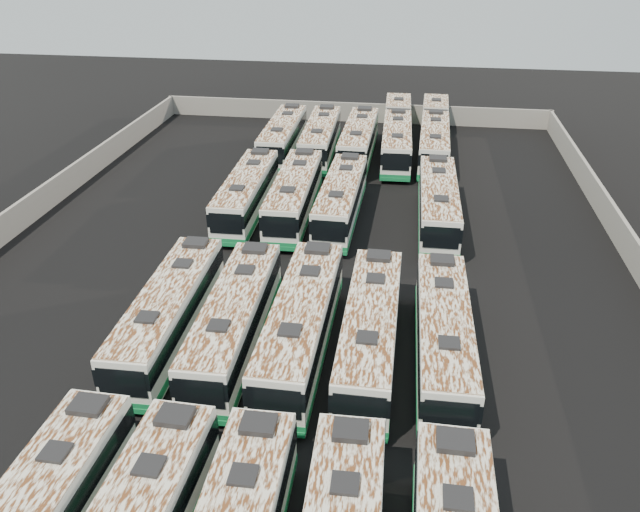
% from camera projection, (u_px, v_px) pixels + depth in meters
% --- Properties ---
extents(ground, '(140.00, 140.00, 0.00)m').
position_uv_depth(ground, '(300.00, 271.00, 42.33)').
color(ground, black).
rests_on(ground, ground).
extents(perimeter_wall, '(45.20, 73.20, 2.20)m').
position_uv_depth(perimeter_wall, '(300.00, 257.00, 41.80)').
color(perimeter_wall, gray).
rests_on(perimeter_wall, ground).
extents(bus_midfront_far_left, '(2.98, 12.91, 3.63)m').
position_uv_depth(bus_midfront_far_left, '(169.00, 313.00, 34.48)').
color(bus_midfront_far_left, silver).
rests_on(bus_midfront_far_left, ground).
extents(bus_midfront_left, '(2.95, 12.91, 3.63)m').
position_uv_depth(bus_midfront_left, '(235.00, 320.00, 33.83)').
color(bus_midfront_left, silver).
rests_on(bus_midfront_left, ground).
extents(bus_midfront_center, '(2.93, 13.41, 3.78)m').
position_uv_depth(bus_midfront_center, '(301.00, 324.00, 33.37)').
color(bus_midfront_center, silver).
rests_on(bus_midfront_center, ground).
extents(bus_midfront_right, '(2.78, 12.94, 3.65)m').
position_uv_depth(bus_midfront_right, '(370.00, 331.00, 32.92)').
color(bus_midfront_right, silver).
rests_on(bus_midfront_right, ground).
extents(bus_midfront_far_right, '(2.91, 12.84, 3.61)m').
position_uv_depth(bus_midfront_far_right, '(443.00, 336.00, 32.58)').
color(bus_midfront_far_right, silver).
rests_on(bus_midfront_far_right, ground).
extents(bus_midback_far_left, '(2.98, 12.96, 3.64)m').
position_uv_depth(bus_midback_far_left, '(247.00, 193.00, 49.60)').
color(bus_midback_far_left, silver).
rests_on(bus_midback_far_left, ground).
extents(bus_midback_left, '(3.08, 13.33, 3.74)m').
position_uv_depth(bus_midback_left, '(294.00, 195.00, 49.15)').
color(bus_midback_left, silver).
rests_on(bus_midback_left, ground).
extents(bus_midback_center, '(2.98, 12.94, 3.63)m').
position_uv_depth(bus_midback_center, '(341.00, 199.00, 48.53)').
color(bus_midback_center, silver).
rests_on(bus_midback_center, ground).
extents(bus_midback_far_right, '(2.91, 13.25, 3.73)m').
position_uv_depth(bus_midback_far_right, '(438.00, 204.00, 47.66)').
color(bus_midback_far_right, silver).
rests_on(bus_midback_far_right, ground).
extents(bus_back_far_left, '(2.97, 13.23, 3.72)m').
position_uv_depth(bus_back_far_left, '(283.00, 137.00, 62.39)').
color(bus_back_far_left, silver).
rests_on(bus_back_far_left, ground).
extents(bus_back_left, '(3.14, 13.31, 3.74)m').
position_uv_depth(bus_back_left, '(320.00, 138.00, 61.96)').
color(bus_back_left, silver).
rests_on(bus_back_left, ground).
extents(bus_back_center, '(2.98, 13.36, 3.76)m').
position_uv_depth(bus_back_center, '(359.00, 140.00, 61.30)').
color(bus_back_center, silver).
rests_on(bus_back_center, ground).
extents(bus_back_right, '(3.28, 20.36, 3.68)m').
position_uv_depth(bus_back_right, '(397.00, 132.00, 63.88)').
color(bus_back_right, silver).
rests_on(bus_back_right, ground).
extents(bus_back_far_right, '(3.22, 20.32, 3.68)m').
position_uv_depth(bus_back_far_right, '(434.00, 133.00, 63.63)').
color(bus_back_far_right, silver).
rests_on(bus_back_far_right, ground).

